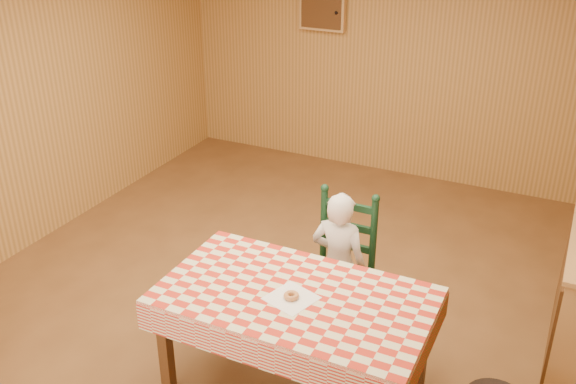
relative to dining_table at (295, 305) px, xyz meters
The scene contains 7 objects.
ground 1.11m from the dining_table, 124.19° to the left, with size 6.00×6.00×0.00m, color brown.
cabin_walls 1.76m from the dining_table, 111.41° to the left, with size 5.10×6.05×2.65m.
dining_table is the anchor object (origin of this frame).
ladder_chair 0.81m from the dining_table, 90.00° to the left, with size 0.44×0.40×1.08m.
seated_child 0.74m from the dining_table, 90.00° to the left, with size 0.41×0.27×1.12m, color silver.
napkin 0.10m from the dining_table, 90.00° to the right, with size 0.26×0.26×0.00m, color white.
donut 0.11m from the dining_table, 90.00° to the right, with size 0.09×0.09×0.03m, color #B57640.
Camera 1 is at (1.84, -3.62, 3.01)m, focal length 40.00 mm.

